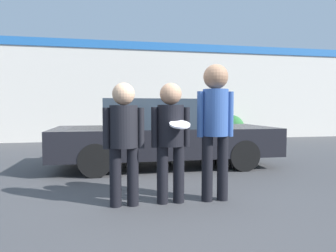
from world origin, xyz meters
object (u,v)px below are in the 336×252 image
object	(u,v)px
person_left	(124,134)
shrub	(232,128)
person_right	(215,119)
parked_car_near	(164,133)
person_middle_with_frisbee	(171,133)

from	to	relation	value
person_left	shrub	xyz separation A→B (m)	(4.57, 7.27, -0.44)
shrub	person_right	bearing A→B (deg)	-114.68
person_right	shrub	bearing A→B (deg)	65.32
person_right	shrub	xyz separation A→B (m)	(3.34, 7.27, -0.63)
parked_car_near	person_left	bearing A→B (deg)	-110.79
person_left	parked_car_near	bearing A→B (deg)	69.21
person_middle_with_frisbee	person_left	bearing A→B (deg)	-179.18
person_left	parked_car_near	size ratio (longest dim) A/B	0.34
parked_car_near	shrub	distance (m)	5.90
person_left	shrub	bearing A→B (deg)	57.85
person_middle_with_frisbee	parked_car_near	world-z (taller)	person_middle_with_frisbee
person_middle_with_frisbee	person_right	size ratio (longest dim) A/B	0.86
parked_car_near	shrub	size ratio (longest dim) A/B	4.73
person_right	person_left	bearing A→B (deg)	179.74
person_middle_with_frisbee	shrub	distance (m)	8.28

